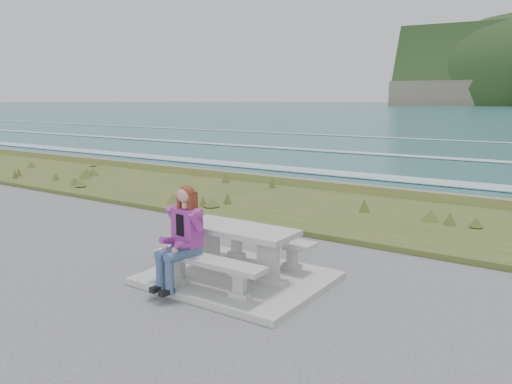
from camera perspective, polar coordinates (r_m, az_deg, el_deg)
concrete_slab at (r=7.64m, az=-2.08°, el=-9.80°), size 2.60×2.10×0.10m
picnic_table at (r=7.44m, az=-2.11°, el=-5.23°), size 1.80×0.75×0.75m
bench_landward at (r=6.99m, az=-5.53°, el=-8.34°), size 1.80×0.35×0.45m
bench_seaward at (r=8.06m, az=0.85°, el=-5.71°), size 1.80×0.35×0.45m
grass_verge at (r=11.89m, az=12.31°, el=-2.86°), size 160.00×4.50×0.22m
shore_drop at (r=14.57m, az=16.59°, el=-0.61°), size 160.00×0.80×2.20m
ocean at (r=31.47m, az=26.03°, el=1.34°), size 1600.00×1600.00×0.09m
seated_woman at (r=7.09m, az=-8.80°, el=-6.61°), size 0.48×0.76×1.44m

